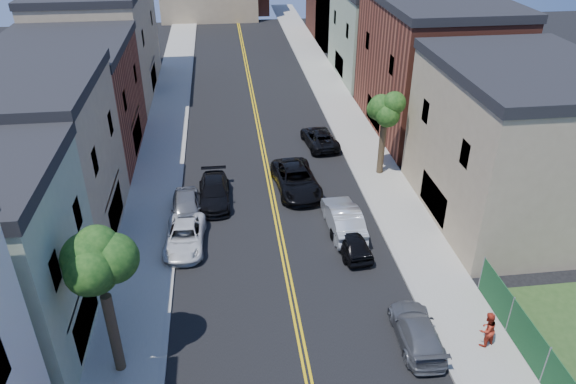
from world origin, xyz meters
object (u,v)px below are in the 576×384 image
object	(u,v)px
white_pickup	(185,237)
dark_car_right_far	(319,138)
silver_car_right	(343,218)
grey_car_left	(186,208)
black_car_right	(351,241)
black_car_left	(214,192)
grey_car_right	(417,331)
black_suv_lane	(296,180)
pedestrian_right	(487,329)

from	to	relation	value
white_pickup	dark_car_right_far	world-z (taller)	dark_car_right_far
white_pickup	silver_car_right	size ratio (longest dim) A/B	0.93
grey_car_left	black_car_right	bearing A→B (deg)	-28.89
black_car_left	dark_car_right_far	bearing A→B (deg)	43.16
grey_car_right	black_suv_lane	world-z (taller)	black_suv_lane
grey_car_left	silver_car_right	distance (m)	9.62
black_car_left	silver_car_right	size ratio (longest dim) A/B	0.98
black_car_left	grey_car_left	bearing A→B (deg)	-132.99
grey_car_right	pedestrian_right	xyz separation A→B (m)	(2.94, -0.68, 0.40)
dark_car_right_far	pedestrian_right	distance (m)	22.21
grey_car_left	pedestrian_right	xyz separation A→B (m)	(13.61, -12.45, 0.30)
grey_car_left	grey_car_right	bearing A→B (deg)	-50.44
black_car_right	pedestrian_right	world-z (taller)	pedestrian_right
black_car_left	black_suv_lane	xyz separation A→B (m)	(5.48, 0.85, 0.09)
grey_car_right	black_car_right	distance (m)	7.31
black_car_right	black_suv_lane	bearing A→B (deg)	-79.60
grey_car_right	pedestrian_right	bearing A→B (deg)	169.36
white_pickup	black_suv_lane	xyz separation A→B (m)	(7.18, 5.60, 0.15)
black_car_left	black_car_right	xyz separation A→B (m)	(7.60, -6.39, -0.05)
white_pickup	black_car_right	bearing A→B (deg)	-7.07
grey_car_left	black_suv_lane	distance (m)	7.65
silver_car_right	black_suv_lane	size ratio (longest dim) A/B	0.87
silver_car_right	black_car_right	bearing A→B (deg)	88.26
grey_car_left	black_car_left	size ratio (longest dim) A/B	0.89
black_car_left	white_pickup	bearing A→B (deg)	-109.28
silver_car_right	dark_car_right_far	world-z (taller)	silver_car_right
grey_car_left	dark_car_right_far	world-z (taller)	grey_car_left
white_pickup	grey_car_left	size ratio (longest dim) A/B	1.06
black_car_right	silver_car_right	xyz separation A→B (m)	(0.00, 2.12, 0.16)
silver_car_right	black_suv_lane	bearing A→B (deg)	-69.26
silver_car_right	dark_car_right_far	size ratio (longest dim) A/B	1.05
dark_car_right_far	pedestrian_right	world-z (taller)	pedestrian_right
grey_car_right	grey_car_left	bearing A→B (deg)	-45.47
dark_car_right_far	grey_car_left	bearing A→B (deg)	37.23
grey_car_left	black_suv_lane	bearing A→B (deg)	17.60
grey_car_left	pedestrian_right	size ratio (longest dim) A/B	2.45
dark_car_right_far	pedestrian_right	bearing A→B (deg)	93.17
black_car_right	dark_car_right_far	size ratio (longest dim) A/B	0.82
grey_car_left	black_car_right	size ratio (longest dim) A/B	1.12
black_suv_lane	pedestrian_right	bearing A→B (deg)	-71.75
white_pickup	pedestrian_right	bearing A→B (deg)	-32.01
dark_car_right_far	black_suv_lane	world-z (taller)	black_suv_lane
dark_car_right_far	pedestrian_right	size ratio (longest dim) A/B	2.67
grey_car_left	black_car_right	distance (m)	10.37
dark_car_right_far	black_suv_lane	bearing A→B (deg)	61.48
silver_car_right	black_suv_lane	world-z (taller)	silver_car_right
white_pickup	dark_car_right_far	bearing A→B (deg)	54.10
black_car_right	silver_car_right	bearing A→B (deg)	-95.91
black_car_right	pedestrian_right	xyz separation A→B (m)	(4.31, -7.86, 0.38)
grey_car_left	black_car_left	bearing A→B (deg)	44.00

